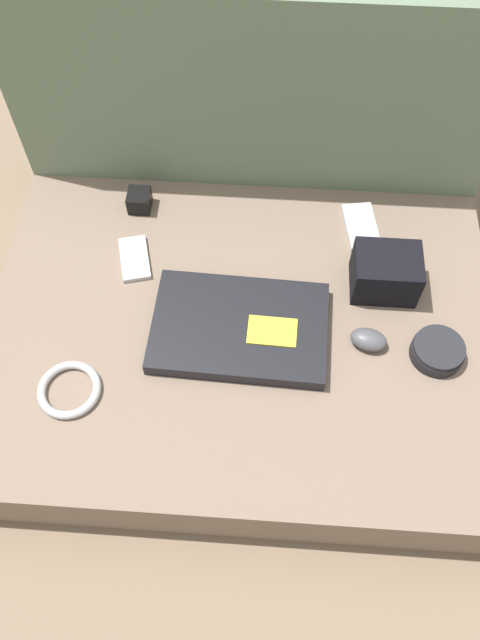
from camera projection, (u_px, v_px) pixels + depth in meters
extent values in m
plane|color=#7A6651|center=(240.00, 359.00, 1.30)|extent=(8.00, 8.00, 0.00)
cube|color=#7A6656|center=(240.00, 343.00, 1.24)|extent=(0.97, 0.72, 0.13)
cube|color=#60755B|center=(255.00, 101.00, 1.29)|extent=(0.97, 0.20, 0.56)
cube|color=black|center=(242.00, 328.00, 1.16)|extent=(0.33, 0.23, 0.03)
cube|color=yellow|center=(272.00, 331.00, 1.14)|extent=(0.09, 0.06, 0.00)
ellipsoid|color=#4C4C51|center=(369.00, 340.00, 1.15)|extent=(0.08, 0.06, 0.03)
cylinder|color=black|center=(437.00, 352.00, 1.14)|extent=(0.10, 0.10, 0.02)
cylinder|color=#232328|center=(439.00, 348.00, 1.12)|extent=(0.09, 0.09, 0.01)
cube|color=#B7B7BC|center=(361.00, 227.00, 1.30)|extent=(0.08, 0.13, 0.01)
cube|color=#B7B7BC|center=(135.00, 259.00, 1.26)|extent=(0.08, 0.12, 0.01)
cube|color=black|center=(386.00, 273.00, 1.19)|extent=(0.13, 0.10, 0.09)
cube|color=black|center=(139.00, 200.00, 1.32)|extent=(0.05, 0.05, 0.04)
torus|color=#B2B2B7|center=(69.00, 390.00, 1.10)|extent=(0.11, 0.11, 0.02)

